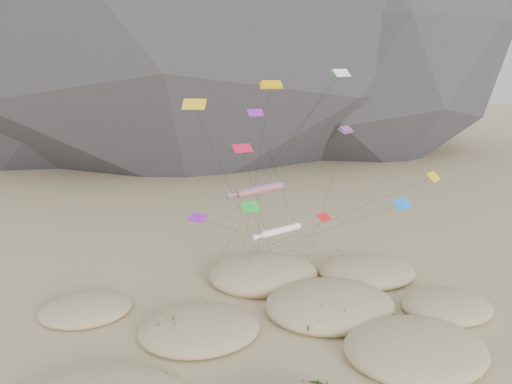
# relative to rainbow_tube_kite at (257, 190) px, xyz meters

# --- Properties ---
(ground) EXTENTS (500.00, 500.00, 0.00)m
(ground) POSITION_rel_rainbow_tube_kite_xyz_m (1.78, -13.23, -12.70)
(ground) COLOR #CCB789
(ground) RESTS_ON ground
(dunes) EXTENTS (50.33, 38.18, 3.76)m
(dunes) POSITION_rel_rainbow_tube_kite_xyz_m (0.49, -9.76, -12.01)
(dunes) COLOR #CCB789
(dunes) RESTS_ON ground
(dune_grass) EXTENTS (43.26, 28.34, 1.50)m
(dune_grass) POSITION_rel_rainbow_tube_kite_xyz_m (2.25, -9.99, -11.87)
(dune_grass) COLOR black
(dune_grass) RESTS_ON ground
(kite_stakes) EXTENTS (19.99, 7.11, 0.30)m
(kite_stakes) POSITION_rel_rainbow_tube_kite_xyz_m (3.96, 9.82, -12.55)
(kite_stakes) COLOR #3F2D1E
(kite_stakes) RESTS_ON ground
(rainbow_tube_kite) EXTENTS (7.35, 13.84, 13.52)m
(rainbow_tube_kite) POSITION_rel_rainbow_tube_kite_xyz_m (0.00, 0.00, 0.00)
(rainbow_tube_kite) COLOR #FB4F1A
(rainbow_tube_kite) RESTS_ON ground
(white_tube_kite) EXTENTS (5.77, 17.62, 10.30)m
(white_tube_kite) POSITION_rel_rainbow_tube_kite_xyz_m (0.72, -6.36, -2.99)
(white_tube_kite) COLOR white
(white_tube_kite) RESTS_ON ground
(orange_parafoil) EXTENTS (2.71, 12.65, 25.23)m
(orange_parafoil) POSITION_rel_rainbow_tube_kite_xyz_m (2.01, 1.51, 11.75)
(orange_parafoil) COLOR #D6A00B
(orange_parafoil) RESTS_ON ground
(multi_parafoil) EXTENTS (2.52, 11.33, 19.66)m
(multi_parafoil) POSITION_rel_rainbow_tube_kite_xyz_m (11.84, 2.07, 6.28)
(multi_parafoil) COLOR red
(multi_parafoil) RESTS_ON ground
(delta_kites) EXTENTS (28.90, 21.54, 26.46)m
(delta_kites) POSITION_rel_rainbow_tube_kite_xyz_m (3.80, -2.91, 4.24)
(delta_kites) COLOR yellow
(delta_kites) RESTS_ON ground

